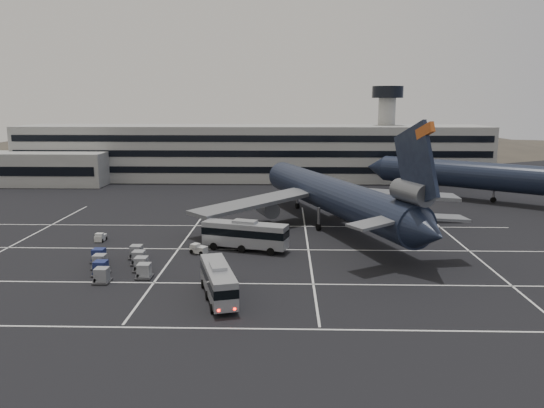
{
  "coord_description": "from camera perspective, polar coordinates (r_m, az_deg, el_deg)",
  "views": [
    {
      "loc": [
        8.9,
        -66.57,
        20.11
      ],
      "look_at": [
        6.78,
        11.33,
        5.0
      ],
      "focal_mm": 35.0,
      "sensor_mm": 36.0,
      "label": 1
    }
  ],
  "objects": [
    {
      "name": "bus_far",
      "position": [
        72.71,
        -2.92,
        -3.22
      ],
      "size": [
        12.16,
        6.11,
        4.2
      ],
      "rotation": [
        0.0,
        0.0,
        1.27
      ],
      "color": "#919499",
      "rests_on": "ground"
    },
    {
      "name": "bus_near",
      "position": [
        55.41,
        -5.81,
        -8.12
      ],
      "size": [
        5.21,
        10.81,
        3.72
      ],
      "rotation": [
        0.0,
        0.0,
        0.27
      ],
      "color": "#919499",
      "rests_on": "ground"
    },
    {
      "name": "uld_cluster",
      "position": [
        67.26,
        -15.98,
        -6.11
      ],
      "size": [
        9.84,
        12.11,
        1.73
      ],
      "rotation": [
        0.0,
        0.0,
        0.38
      ],
      "color": "#2D2D30",
      "rests_on": "ground"
    },
    {
      "name": "tug_a",
      "position": [
        81.49,
        -17.98,
        -3.44
      ],
      "size": [
        1.33,
        2.11,
        1.31
      ],
      "rotation": [
        0.0,
        0.0,
        -0.05
      ],
      "color": "#BABAB5",
      "rests_on": "ground"
    },
    {
      "name": "ground",
      "position": [
        70.11,
        -5.83,
        -5.75
      ],
      "size": [
        260.0,
        260.0,
        0.0
      ],
      "primitive_type": "plane",
      "color": "black",
      "rests_on": "ground"
    },
    {
      "name": "hills",
      "position": [
        238.92,
        3.73,
        3.21
      ],
      "size": [
        352.0,
        180.0,
        44.0
      ],
      "color": "#38332B",
      "rests_on": "ground"
    },
    {
      "name": "lane_markings",
      "position": [
        70.69,
        -4.99,
        -5.6
      ],
      "size": [
        90.0,
        55.62,
        0.01
      ],
      "color": "silver",
      "rests_on": "ground"
    },
    {
      "name": "terminal",
      "position": [
        138.85,
        -3.36,
        5.51
      ],
      "size": [
        125.0,
        26.0,
        24.0
      ],
      "color": "gray",
      "rests_on": "ground"
    },
    {
      "name": "trijet_far",
      "position": [
        115.23,
        23.34,
        2.75
      ],
      "size": [
        49.51,
        39.52,
        18.08
      ],
      "rotation": [
        0.0,
        0.0,
        0.94
      ],
      "color": "black",
      "rests_on": "ground"
    },
    {
      "name": "trijet_main",
      "position": [
        85.92,
        6.63,
        0.94
      ],
      "size": [
        44.53,
        55.74,
        18.08
      ],
      "rotation": [
        0.0,
        0.0,
        0.35
      ],
      "color": "black",
      "rests_on": "ground"
    },
    {
      "name": "tug_b",
      "position": [
        72.05,
        -7.82,
        -4.82
      ],
      "size": [
        2.55,
        2.2,
        1.41
      ],
      "rotation": [
        0.0,
        0.0,
        1.08
      ],
      "color": "#BABAB5",
      "rests_on": "ground"
    }
  ]
}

